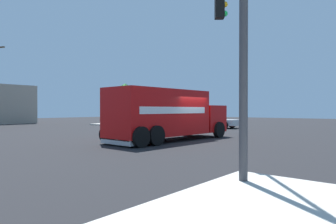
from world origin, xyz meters
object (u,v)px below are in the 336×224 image
palm_tree_far (125,96)px  pickup_silver (211,120)px  delivery_truck (168,114)px  vending_machine_red (162,116)px  vending_machine_blue (164,116)px  traffic_light_primary (234,21)px

palm_tree_far → pickup_silver: bearing=-92.1°
delivery_truck → vending_machine_red: bearing=42.0°
palm_tree_far → delivery_truck: bearing=-125.5°
pickup_silver → palm_tree_far: size_ratio=1.08×
pickup_silver → vending_machine_blue: 6.10m
delivery_truck → vending_machine_red: size_ratio=4.54×
delivery_truck → pickup_silver: 12.87m
palm_tree_far → vending_machine_blue: bearing=-94.7°
vending_machine_red → vending_machine_blue: bearing=-133.9°
vending_machine_red → vending_machine_blue: 1.48m
vending_machine_blue → vending_machine_red: bearing=46.1°
delivery_truck → vending_machine_blue: delivery_truck is taller
pickup_silver → vending_machine_red: (0.93, 7.15, 0.34)m
vending_machine_blue → palm_tree_far: palm_tree_far is taller
delivery_truck → palm_tree_far: 21.64m
delivery_truck → vending_machine_red: (12.96, 11.66, -0.45)m
pickup_silver → traffic_light_primary: bearing=-146.7°
traffic_light_primary → palm_tree_far: traffic_light_primary is taller
traffic_light_primary → pickup_silver: bearing=33.3°
pickup_silver → palm_tree_far: palm_tree_far is taller
vending_machine_red → palm_tree_far: palm_tree_far is taller
vending_machine_blue → palm_tree_far: (0.57, 6.95, 2.39)m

